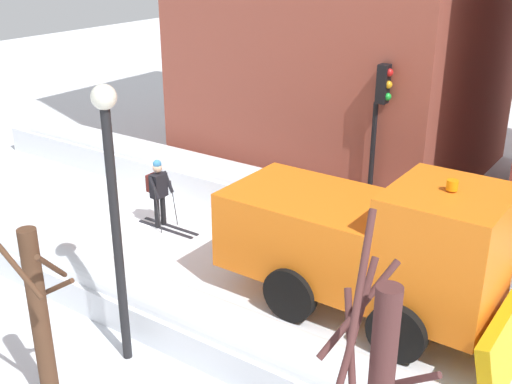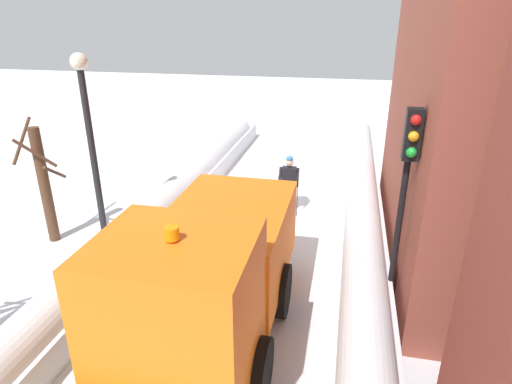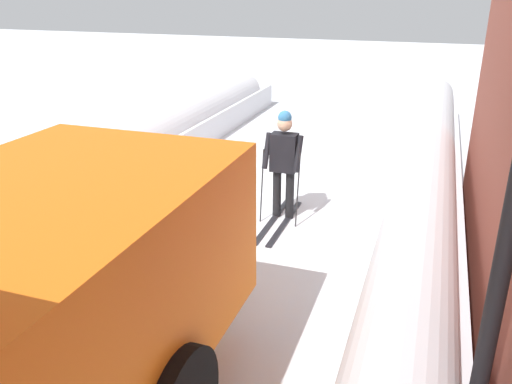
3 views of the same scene
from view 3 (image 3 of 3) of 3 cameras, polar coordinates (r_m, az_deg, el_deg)
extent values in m
cube|color=orange|center=(4.60, -21.13, -8.97)|extent=(2.30, 3.40, 1.60)
cylinder|color=black|center=(8.63, 3.69, -0.32)|extent=(0.14, 0.14, 0.82)
cylinder|color=black|center=(8.69, 2.29, -0.14)|extent=(0.14, 0.14, 0.82)
cube|color=black|center=(8.42, 3.08, 4.32)|extent=(0.42, 0.26, 0.62)
cube|color=#591E19|center=(8.61, 3.48, 4.91)|extent=(0.32, 0.16, 0.44)
sphere|color=tan|center=(8.29, 3.15, 7.42)|extent=(0.24, 0.24, 0.24)
sphere|color=teal|center=(8.27, 3.16, 8.09)|extent=(0.22, 0.22, 0.22)
cylinder|color=black|center=(8.26, 4.63, 4.15)|extent=(0.09, 0.33, 0.56)
cylinder|color=black|center=(8.39, 1.19, 4.51)|extent=(0.09, 0.33, 0.56)
cube|color=black|center=(8.57, 3.17, -3.36)|extent=(0.09, 1.80, 0.03)
cube|color=black|center=(8.63, 1.77, -3.16)|extent=(0.09, 1.80, 0.03)
cylinder|color=#262628|center=(8.32, 4.57, 0.20)|extent=(0.02, 0.19, 1.19)
cylinder|color=#262628|center=(8.48, 0.65, 0.68)|extent=(0.02, 0.19, 1.19)
cylinder|color=black|center=(3.78, 24.45, -11.53)|extent=(0.12, 0.12, 3.37)
camera|label=1|loc=(13.60, -88.85, 15.88)|focal=44.24mm
camera|label=2|loc=(5.00, -156.16, 5.06)|focal=30.37mm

